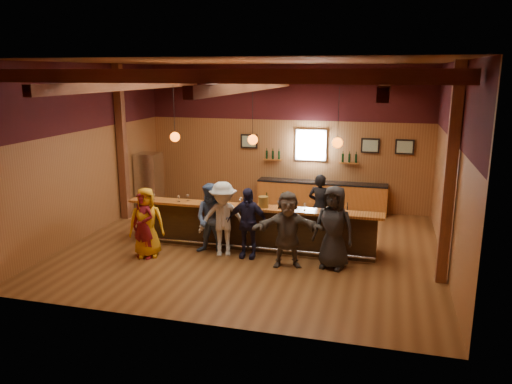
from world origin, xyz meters
TOP-DOWN VIEW (x-y plane):
  - room at (0.00, 0.06)m, footprint 9.04×9.00m
  - bar_counter at (0.02, 0.15)m, footprint 6.30×1.07m
  - back_bar_cabinet at (1.20, 3.72)m, footprint 4.00×0.52m
  - window at (0.80, 3.95)m, footprint 0.95×0.09m
  - framed_pictures at (1.67, 3.94)m, footprint 5.35×0.05m
  - wine_shelves at (0.80, 3.88)m, footprint 3.00×0.18m
  - pendant_lights at (0.00, 0.00)m, footprint 4.24×0.24m
  - stainless_fridge at (-4.10, 2.60)m, footprint 0.70×0.70m
  - customer_orange at (-2.25, -1.23)m, footprint 0.96×0.81m
  - customer_redvest at (-2.28, -1.35)m, footprint 0.66×0.51m
  - customer_denim at (-0.82, -0.67)m, footprint 0.85×0.67m
  - customer_white at (-0.54, -0.70)m, footprint 1.30×0.96m
  - customer_navy at (0.05, -0.68)m, footprint 0.99×0.42m
  - customer_brown at (1.07, -0.98)m, footprint 1.67×0.88m
  - customer_dark at (2.07, -0.81)m, footprint 1.02×0.78m
  - bartender at (1.49, 1.14)m, footprint 0.70×0.54m
  - ice_bucket at (0.31, -0.19)m, footprint 0.24×0.24m
  - bottle_a at (0.36, -0.03)m, footprint 0.07×0.07m
  - bottle_b at (0.77, -0.12)m, footprint 0.08×0.08m
  - glass_a at (-2.56, -0.21)m, footprint 0.07×0.07m
  - glass_b at (-1.86, -0.24)m, footprint 0.07×0.07m
  - glass_c at (-1.67, -0.09)m, footprint 0.08×0.08m
  - glass_d at (-1.15, -0.14)m, footprint 0.08×0.08m
  - glass_e at (-0.27, -0.13)m, footprint 0.09×0.09m
  - glass_f at (0.90, -0.25)m, footprint 0.07×0.07m
  - glass_g at (1.32, -0.19)m, footprint 0.08×0.08m
  - glass_h at (1.96, -0.11)m, footprint 0.07×0.07m

SIDE VIEW (x-z plane):
  - back_bar_cabinet at x=1.20m, z-range 0.00..0.95m
  - bar_counter at x=0.02m, z-range -0.03..1.08m
  - customer_redvest at x=-2.28m, z-range 0.00..1.59m
  - customer_orange at x=-2.25m, z-range 0.00..1.66m
  - customer_navy at x=0.05m, z-range 0.00..1.68m
  - bartender at x=1.49m, z-range 0.00..1.72m
  - customer_denim at x=-0.82m, z-range 0.00..1.72m
  - customer_brown at x=1.07m, z-range 0.00..1.72m
  - customer_white at x=-0.54m, z-range 0.00..1.79m
  - stainless_fridge at x=-4.10m, z-range 0.00..1.80m
  - customer_dark at x=2.07m, z-range 0.00..1.87m
  - glass_a at x=-2.56m, z-range 1.14..1.30m
  - glass_h at x=1.96m, z-range 1.14..1.30m
  - glass_f at x=0.90m, z-range 1.14..1.30m
  - glass_b at x=-1.86m, z-range 1.15..1.31m
  - glass_c at x=-1.67m, z-range 1.15..1.32m
  - glass_g at x=1.32m, z-range 1.15..1.32m
  - bottle_a at x=0.36m, z-range 1.07..1.40m
  - glass_d at x=-1.15m, z-range 1.15..1.33m
  - ice_bucket at x=0.31m, z-range 1.11..1.37m
  - glass_e at x=-0.27m, z-range 1.15..1.35m
  - bottle_b at x=0.77m, z-range 1.07..1.44m
  - wine_shelves at x=0.80m, z-range 1.47..1.77m
  - window at x=0.80m, z-range 1.57..2.52m
  - framed_pictures at x=1.67m, z-range 1.88..2.33m
  - pendant_lights at x=0.00m, z-range 2.02..3.39m
  - room at x=0.00m, z-range 0.95..5.47m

